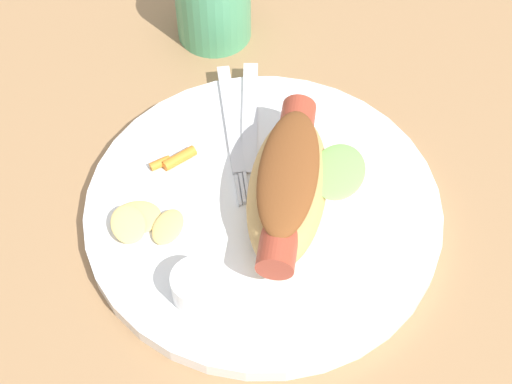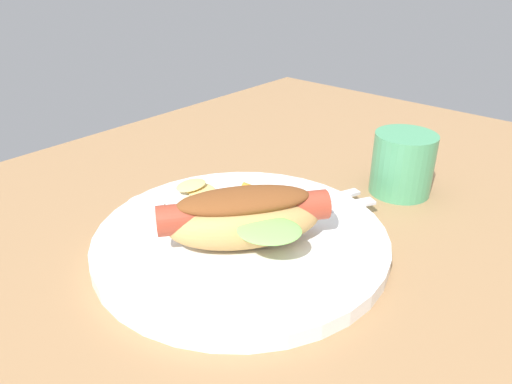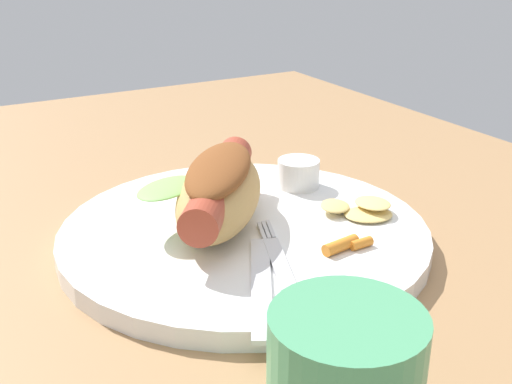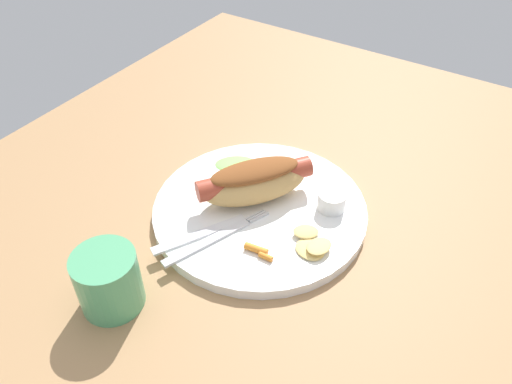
% 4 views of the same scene
% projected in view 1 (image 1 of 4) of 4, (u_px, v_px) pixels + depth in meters
% --- Properties ---
extents(ground_plane, '(1.20, 0.90, 0.02)m').
position_uv_depth(ground_plane, '(280.00, 190.00, 0.69)').
color(ground_plane, '#9E754C').
extents(plate, '(0.31, 0.31, 0.02)m').
position_uv_depth(plate, '(263.00, 209.00, 0.66)').
color(plate, white).
rests_on(plate, ground_plane).
extents(hot_dog, '(0.16, 0.15, 0.06)m').
position_uv_depth(hot_dog, '(289.00, 184.00, 0.63)').
color(hot_dog, tan).
rests_on(hot_dog, plate).
extents(sauce_ramekin, '(0.04, 0.04, 0.03)m').
position_uv_depth(sauce_ramekin, '(197.00, 286.00, 0.59)').
color(sauce_ramekin, white).
rests_on(sauce_ramekin, plate).
extents(fork, '(0.16, 0.07, 0.00)m').
position_uv_depth(fork, '(232.00, 128.00, 0.70)').
color(fork, silver).
rests_on(fork, plate).
extents(knife, '(0.13, 0.08, 0.00)m').
position_uv_depth(knife, '(250.00, 116.00, 0.71)').
color(knife, silver).
rests_on(knife, plate).
extents(chips_pile, '(0.07, 0.07, 0.01)m').
position_uv_depth(chips_pile, '(142.00, 222.00, 0.64)').
color(chips_pile, '#E4C46F').
rests_on(chips_pile, plate).
extents(carrot_garnish, '(0.01, 0.04, 0.01)m').
position_uv_depth(carrot_garnish, '(174.00, 160.00, 0.68)').
color(carrot_garnish, orange).
rests_on(carrot_garnish, plate).
extents(drinking_cup, '(0.08, 0.08, 0.08)m').
position_uv_depth(drinking_cup, '(213.00, 4.00, 0.77)').
color(drinking_cup, '#4C9E6B').
rests_on(drinking_cup, ground_plane).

